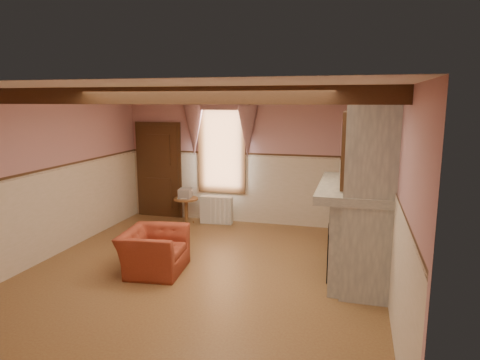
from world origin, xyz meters
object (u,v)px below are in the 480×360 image
(armchair, at_px, (154,251))
(radiator, at_px, (216,210))
(bowl, at_px, (356,181))
(mantel_clock, at_px, (356,169))
(oil_lamp, at_px, (356,172))
(side_table, at_px, (186,210))

(armchair, xyz_separation_m, radiator, (0.10, 2.80, -0.03))
(bowl, height_order, mantel_clock, mantel_clock)
(radiator, bearing_deg, oil_lamp, -36.37)
(oil_lamp, bearing_deg, bowl, -90.00)
(bowl, relative_size, mantel_clock, 1.40)
(armchair, height_order, side_table, armchair)
(bowl, distance_m, mantel_clock, 0.74)
(side_table, bearing_deg, radiator, 8.74)
(radiator, xyz_separation_m, bowl, (2.89, -2.03, 1.16))
(armchair, height_order, mantel_clock, mantel_clock)
(armchair, bearing_deg, bowl, -81.81)
(mantel_clock, bearing_deg, oil_lamp, -90.00)
(side_table, height_order, bowl, bowl)
(radiator, relative_size, oil_lamp, 2.50)
(side_table, xyz_separation_m, oil_lamp, (3.55, -1.77, 1.29))
(side_table, distance_m, oil_lamp, 4.17)
(radiator, height_order, oil_lamp, oil_lamp)
(oil_lamp, bearing_deg, mantel_clock, 90.00)
(side_table, xyz_separation_m, radiator, (0.66, 0.10, 0.02))
(armchair, distance_m, bowl, 3.28)
(side_table, distance_m, radiator, 0.67)
(side_table, relative_size, radiator, 0.79)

